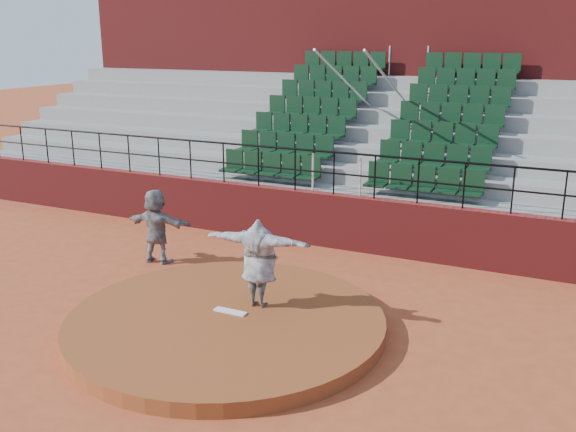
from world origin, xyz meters
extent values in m
plane|color=#A84626|center=(0.00, 0.00, 0.00)|extent=(90.00, 90.00, 0.00)
cylinder|color=brown|center=(0.00, 0.00, 0.12)|extent=(5.50, 5.50, 0.25)
cube|color=white|center=(0.00, 0.15, 0.27)|extent=(0.60, 0.15, 0.03)
cube|color=maroon|center=(0.00, 5.00, 0.65)|extent=(24.00, 0.30, 1.30)
cylinder|color=black|center=(0.00, 5.00, 2.30)|extent=(24.00, 0.05, 0.05)
cylinder|color=black|center=(0.00, 5.00, 1.80)|extent=(24.00, 0.04, 0.04)
cylinder|color=black|center=(-10.00, 5.00, 1.80)|extent=(0.04, 0.04, 1.00)
cylinder|color=black|center=(-9.00, 5.00, 1.80)|extent=(0.04, 0.04, 1.00)
cylinder|color=black|center=(-8.00, 5.00, 1.80)|extent=(0.04, 0.04, 1.00)
cylinder|color=black|center=(-7.00, 5.00, 1.80)|extent=(0.04, 0.04, 1.00)
cylinder|color=black|center=(-6.00, 5.00, 1.80)|extent=(0.04, 0.04, 1.00)
cylinder|color=black|center=(-5.00, 5.00, 1.80)|extent=(0.04, 0.04, 1.00)
cylinder|color=black|center=(-4.00, 5.00, 1.80)|extent=(0.04, 0.04, 1.00)
cylinder|color=black|center=(-3.00, 5.00, 1.80)|extent=(0.04, 0.04, 1.00)
cylinder|color=black|center=(-2.00, 5.00, 1.80)|extent=(0.04, 0.04, 1.00)
cylinder|color=black|center=(-1.00, 5.00, 1.80)|extent=(0.04, 0.04, 1.00)
cylinder|color=black|center=(0.00, 5.00, 1.80)|extent=(0.04, 0.04, 1.00)
cylinder|color=black|center=(1.00, 5.00, 1.80)|extent=(0.04, 0.04, 1.00)
cylinder|color=black|center=(2.00, 5.00, 1.80)|extent=(0.04, 0.04, 1.00)
cylinder|color=black|center=(3.00, 5.00, 1.80)|extent=(0.04, 0.04, 1.00)
cylinder|color=black|center=(4.00, 5.00, 1.80)|extent=(0.04, 0.04, 1.00)
cylinder|color=black|center=(5.00, 5.00, 1.80)|extent=(0.04, 0.04, 1.00)
cube|color=gray|center=(0.00, 5.58, 0.65)|extent=(24.00, 0.85, 1.30)
cube|color=black|center=(-1.98, 5.59, 1.66)|extent=(2.75, 0.48, 0.72)
cube|color=black|center=(1.98, 5.59, 1.66)|extent=(2.75, 0.48, 0.72)
cube|color=gray|center=(0.00, 6.43, 0.85)|extent=(24.00, 0.85, 1.70)
cube|color=black|center=(-1.98, 6.44, 2.06)|extent=(2.75, 0.48, 0.72)
cube|color=black|center=(1.98, 6.44, 2.06)|extent=(2.75, 0.48, 0.72)
cube|color=gray|center=(0.00, 7.28, 1.05)|extent=(24.00, 0.85, 2.10)
cube|color=black|center=(-1.98, 7.29, 2.46)|extent=(2.75, 0.48, 0.72)
cube|color=black|center=(1.98, 7.29, 2.46)|extent=(2.75, 0.48, 0.72)
cube|color=gray|center=(0.00, 8.12, 1.25)|extent=(24.00, 0.85, 2.50)
cube|color=black|center=(-1.98, 8.13, 2.86)|extent=(2.75, 0.48, 0.72)
cube|color=black|center=(1.98, 8.13, 2.86)|extent=(2.75, 0.48, 0.72)
cube|color=gray|center=(0.00, 8.97, 1.45)|extent=(24.00, 0.85, 2.90)
cube|color=black|center=(-1.98, 8.98, 3.26)|extent=(2.75, 0.48, 0.72)
cube|color=black|center=(1.98, 8.98, 3.26)|extent=(2.75, 0.48, 0.72)
cube|color=gray|center=(0.00, 9.82, 1.65)|extent=(24.00, 0.85, 3.30)
cube|color=black|center=(-1.98, 9.83, 3.66)|extent=(2.75, 0.48, 0.72)
cube|color=black|center=(1.98, 9.83, 3.66)|extent=(2.75, 0.48, 0.72)
cube|color=gray|center=(0.00, 10.68, 1.85)|extent=(24.00, 0.85, 3.70)
cube|color=black|center=(-1.98, 10.69, 4.06)|extent=(2.75, 0.48, 0.72)
cube|color=black|center=(1.98, 10.69, 4.06)|extent=(2.75, 0.48, 0.72)
cylinder|color=silver|center=(-0.60, 8.12, 3.40)|extent=(0.06, 5.97, 2.46)
cylinder|color=silver|center=(0.60, 8.12, 3.40)|extent=(0.06, 5.97, 2.46)
cube|color=maroon|center=(0.00, 12.60, 3.55)|extent=(24.00, 3.00, 7.10)
imported|color=black|center=(0.31, 0.66, 1.05)|extent=(2.01, 0.70, 1.61)
imported|color=black|center=(-3.14, 2.30, 0.84)|extent=(1.59, 0.61, 1.68)
camera|label=1|loc=(5.35, -8.73, 4.92)|focal=40.00mm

